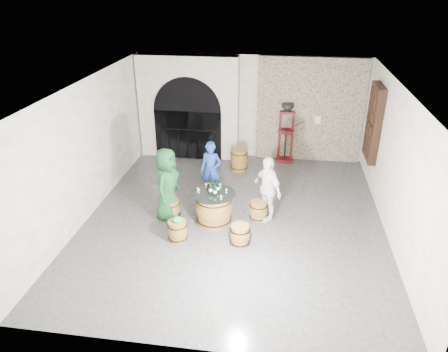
# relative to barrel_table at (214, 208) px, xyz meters

# --- Properties ---
(ground) EXTENTS (8.00, 8.00, 0.00)m
(ground) POSITION_rel_barrel_table_xyz_m (0.45, 0.23, -0.39)
(ground) COLOR #2C2C2E
(ground) RESTS_ON ground
(wall_back) EXTENTS (8.00, 0.00, 8.00)m
(wall_back) POSITION_rel_barrel_table_xyz_m (0.45, 4.23, 1.21)
(wall_back) COLOR white
(wall_back) RESTS_ON ground
(wall_front) EXTENTS (8.00, 0.00, 8.00)m
(wall_front) POSITION_rel_barrel_table_xyz_m (0.45, -3.77, 1.21)
(wall_front) COLOR white
(wall_front) RESTS_ON ground
(wall_left) EXTENTS (0.00, 8.00, 8.00)m
(wall_left) POSITION_rel_barrel_table_xyz_m (-3.05, 0.23, 1.21)
(wall_left) COLOR white
(wall_left) RESTS_ON ground
(wall_right) EXTENTS (0.00, 8.00, 8.00)m
(wall_right) POSITION_rel_barrel_table_xyz_m (3.95, 0.23, 1.21)
(wall_right) COLOR white
(wall_right) RESTS_ON ground
(ceiling) EXTENTS (8.00, 8.00, 0.00)m
(ceiling) POSITION_rel_barrel_table_xyz_m (0.45, 0.23, 2.81)
(ceiling) COLOR beige
(ceiling) RESTS_ON wall_back
(stone_facing_panel) EXTENTS (3.20, 0.12, 3.18)m
(stone_facing_panel) POSITION_rel_barrel_table_xyz_m (2.25, 4.17, 1.21)
(stone_facing_panel) COLOR gray
(stone_facing_panel) RESTS_ON ground
(arched_opening) EXTENTS (3.10, 0.60, 3.19)m
(arched_opening) POSITION_rel_barrel_table_xyz_m (-1.45, 3.97, 1.19)
(arched_opening) COLOR white
(arched_opening) RESTS_ON ground
(shuttered_window) EXTENTS (0.23, 1.10, 2.00)m
(shuttered_window) POSITION_rel_barrel_table_xyz_m (3.83, 2.63, 1.41)
(shuttered_window) COLOR black
(shuttered_window) RESTS_ON wall_right
(barrel_table) EXTENTS (1.01, 1.01, 0.78)m
(barrel_table) POSITION_rel_barrel_table_xyz_m (0.00, 0.00, 0.00)
(barrel_table) COLOR olive
(barrel_table) RESTS_ON ground
(barrel_stool_left) EXTENTS (0.43, 0.43, 0.47)m
(barrel_stool_left) POSITION_rel_barrel_table_xyz_m (-1.07, 0.08, -0.15)
(barrel_stool_left) COLOR olive
(barrel_stool_left) RESTS_ON ground
(barrel_stool_far) EXTENTS (0.43, 0.43, 0.47)m
(barrel_stool_far) POSITION_rel_barrel_table_xyz_m (-0.24, 1.04, -0.15)
(barrel_stool_far) COLOR olive
(barrel_stool_far) RESTS_ON ground
(barrel_stool_right) EXTENTS (0.43, 0.43, 0.47)m
(barrel_stool_right) POSITION_rel_barrel_table_xyz_m (1.02, 0.31, -0.15)
(barrel_stool_right) COLOR olive
(barrel_stool_right) RESTS_ON ground
(barrel_stool_near_right) EXTENTS (0.43, 0.43, 0.47)m
(barrel_stool_near_right) POSITION_rel_barrel_table_xyz_m (0.71, -0.80, -0.15)
(barrel_stool_near_right) COLOR olive
(barrel_stool_near_right) RESTS_ON ground
(barrel_stool_near_left) EXTENTS (0.43, 0.43, 0.47)m
(barrel_stool_near_left) POSITION_rel_barrel_table_xyz_m (-0.67, -0.83, -0.15)
(barrel_stool_near_left) COLOR olive
(barrel_stool_near_left) RESTS_ON ground
(green_cap) EXTENTS (0.25, 0.21, 0.12)m
(green_cap) POSITION_rel_barrel_table_xyz_m (-0.67, -0.83, 0.13)
(green_cap) COLOR #0D9741
(green_cap) RESTS_ON barrel_stool_near_left
(person_green) EXTENTS (0.68, 0.94, 1.78)m
(person_green) POSITION_rel_barrel_table_xyz_m (-1.13, 0.09, 0.50)
(person_green) COLOR #103B1B
(person_green) RESTS_ON ground
(person_blue) EXTENTS (0.60, 0.44, 1.54)m
(person_blue) POSITION_rel_barrel_table_xyz_m (-0.29, 1.25, 0.38)
(person_blue) COLOR navy
(person_blue) RESTS_ON ground
(person_white) EXTENTS (0.91, 0.97, 1.60)m
(person_white) POSITION_rel_barrel_table_xyz_m (1.21, 0.36, 0.42)
(person_white) COLOR silver
(person_white) RESTS_ON ground
(wine_bottle_left) EXTENTS (0.08, 0.08, 0.32)m
(wine_bottle_left) POSITION_rel_barrel_table_xyz_m (-0.07, -0.02, 0.52)
(wine_bottle_left) COLOR black
(wine_bottle_left) RESTS_ON barrel_table
(wine_bottle_center) EXTENTS (0.08, 0.08, 0.32)m
(wine_bottle_center) POSITION_rel_barrel_table_xyz_m (0.05, -0.10, 0.52)
(wine_bottle_center) COLOR black
(wine_bottle_center) RESTS_ON barrel_table
(wine_bottle_right) EXTENTS (0.08, 0.08, 0.32)m
(wine_bottle_right) POSITION_rel_barrel_table_xyz_m (0.09, 0.09, 0.52)
(wine_bottle_right) COLOR black
(wine_bottle_right) RESTS_ON barrel_table
(tasting_glass_a) EXTENTS (0.05, 0.05, 0.10)m
(tasting_glass_a) POSITION_rel_barrel_table_xyz_m (-0.35, -0.02, 0.44)
(tasting_glass_a) COLOR #A55D20
(tasting_glass_a) RESTS_ON barrel_table
(tasting_glass_b) EXTENTS (0.05, 0.05, 0.10)m
(tasting_glass_b) POSITION_rel_barrel_table_xyz_m (0.28, 0.07, 0.44)
(tasting_glass_b) COLOR #A55D20
(tasting_glass_b) RESTS_ON barrel_table
(tasting_glass_c) EXTENTS (0.05, 0.05, 0.10)m
(tasting_glass_c) POSITION_rel_barrel_table_xyz_m (-0.22, 0.26, 0.44)
(tasting_glass_c) COLOR #A55D20
(tasting_glass_c) RESTS_ON barrel_table
(tasting_glass_d) EXTENTS (0.05, 0.05, 0.10)m
(tasting_glass_d) POSITION_rel_barrel_table_xyz_m (0.10, 0.32, 0.44)
(tasting_glass_d) COLOR #A55D20
(tasting_glass_d) RESTS_ON barrel_table
(tasting_glass_e) EXTENTS (0.05, 0.05, 0.10)m
(tasting_glass_e) POSITION_rel_barrel_table_xyz_m (0.21, -0.26, 0.44)
(tasting_glass_e) COLOR #A55D20
(tasting_glass_e) RESTS_ON barrel_table
(tasting_glass_f) EXTENTS (0.05, 0.05, 0.10)m
(tasting_glass_f) POSITION_rel_barrel_table_xyz_m (-0.38, 0.03, 0.44)
(tasting_glass_f) COLOR #A55D20
(tasting_glass_f) RESTS_ON barrel_table
(side_barrel) EXTENTS (0.51, 0.51, 0.68)m
(side_barrel) POSITION_rel_barrel_table_xyz_m (0.24, 3.06, -0.05)
(side_barrel) COLOR olive
(side_barrel) RESTS_ON ground
(corking_press) EXTENTS (0.77, 0.46, 1.85)m
(corking_press) POSITION_rel_barrel_table_xyz_m (1.58, 3.93, 0.69)
(corking_press) COLOR #4D0C12
(corking_press) RESTS_ON ground
(control_box) EXTENTS (0.18, 0.10, 0.22)m
(control_box) POSITION_rel_barrel_table_xyz_m (2.50, 4.09, 0.96)
(control_box) COLOR silver
(control_box) RESTS_ON wall_back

